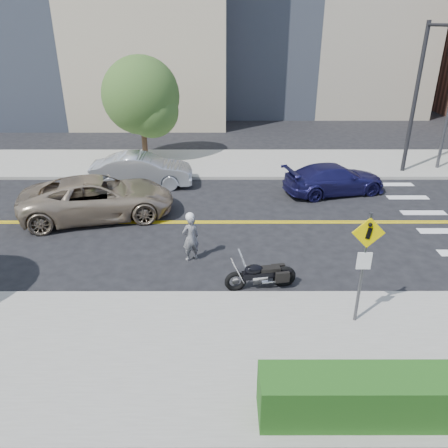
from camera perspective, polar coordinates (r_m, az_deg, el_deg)
ground_plane at (r=16.98m, az=-2.88°, el=0.24°), size 120.00×120.00×0.00m
sidewalk_near at (r=10.61m, az=-4.76°, el=-16.61°), size 60.00×5.00×0.15m
sidewalk_far at (r=23.97m, az=-2.08°, el=7.94°), size 60.00×5.00×0.15m
traffic_light at (r=22.57m, az=25.01°, el=16.62°), size 0.28×4.50×7.00m
pedestrian_sign at (r=10.97m, az=17.85°, el=-4.29°), size 0.78×0.08×3.00m
motorcyclist at (r=14.02m, az=-4.38°, el=-1.65°), size 0.69×0.61×1.68m
motorcycle at (r=12.68m, az=4.88°, el=-5.87°), size 2.12×0.95×1.24m
suv at (r=17.84m, az=-16.11°, el=3.33°), size 6.33×4.02×1.63m
parked_car_silver at (r=20.87m, az=-10.68°, el=6.90°), size 4.76×1.91×1.54m
parked_car_blue at (r=20.28m, az=14.22°, el=5.72°), size 4.92×2.97×1.33m
tree_far_a at (r=24.37m, az=-10.80°, el=16.16°), size 4.08×4.08×5.58m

